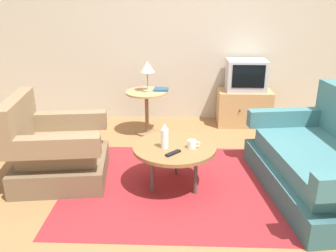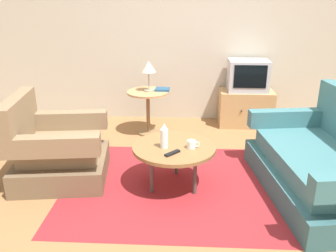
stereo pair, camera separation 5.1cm
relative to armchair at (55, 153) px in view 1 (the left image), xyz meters
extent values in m
plane|color=olive|center=(1.38, -0.19, -0.30)|extent=(16.00, 16.00, 0.00)
cube|color=#BCB29E|center=(1.38, 2.05, 1.05)|extent=(9.00, 0.12, 2.70)
cube|color=maroon|center=(1.23, -0.10, -0.30)|extent=(2.20, 1.86, 0.00)
cube|color=brown|center=(0.06, 0.01, -0.18)|extent=(1.00, 0.96, 0.24)
cube|color=#846B4C|center=(0.06, 0.01, 0.03)|extent=(0.83, 0.66, 0.18)
cube|color=#846B4C|center=(-0.32, -0.04, 0.36)|extent=(0.25, 0.86, 0.47)
cube|color=#846B4C|center=(0.10, -0.35, 0.22)|extent=(0.91, 0.25, 0.19)
cube|color=#846B4C|center=(0.01, 0.36, 0.22)|extent=(0.91, 0.25, 0.19)
cube|color=#325C60|center=(2.61, -0.18, -0.18)|extent=(1.15, 1.76, 0.24)
cube|color=#3D7075|center=(2.61, -0.18, 0.03)|extent=(0.98, 1.47, 0.18)
cube|color=#3D7075|center=(2.51, 0.57, 0.22)|extent=(0.95, 0.27, 0.19)
cylinder|color=olive|center=(1.23, -0.10, 0.12)|extent=(0.82, 0.82, 0.04)
cylinder|color=#4C4742|center=(1.25, 0.15, -0.10)|extent=(0.04, 0.04, 0.40)
cylinder|color=#4C4742|center=(1.02, -0.24, -0.10)|extent=(0.04, 0.04, 0.40)
cylinder|color=#4C4742|center=(1.44, -0.24, -0.10)|extent=(0.04, 0.04, 0.40)
cylinder|color=tan|center=(0.82, 1.32, 0.29)|extent=(0.56, 0.56, 0.02)
cylinder|color=brown|center=(0.82, 1.32, -0.01)|extent=(0.05, 0.05, 0.57)
cylinder|color=brown|center=(0.82, 1.32, -0.29)|extent=(0.31, 0.31, 0.02)
cube|color=tan|center=(2.20, 1.73, -0.04)|extent=(0.76, 0.43, 0.52)
sphere|color=black|center=(2.11, 1.51, -0.01)|extent=(0.02, 0.02, 0.02)
sphere|color=black|center=(2.30, 1.51, -0.01)|extent=(0.02, 0.02, 0.02)
cube|color=#B7B7BC|center=(2.20, 1.74, 0.44)|extent=(0.56, 0.39, 0.44)
cube|color=black|center=(2.20, 1.55, 0.46)|extent=(0.44, 0.01, 0.32)
cylinder|color=#9E937A|center=(0.84, 1.34, 0.31)|extent=(0.14, 0.14, 0.02)
cylinder|color=#9E937A|center=(0.84, 1.34, 0.44)|extent=(0.02, 0.02, 0.24)
cone|color=beige|center=(0.84, 1.34, 0.63)|extent=(0.20, 0.20, 0.15)
cylinder|color=white|center=(1.14, -0.14, 0.23)|extent=(0.07, 0.07, 0.19)
cone|color=white|center=(1.14, -0.14, 0.36)|extent=(0.07, 0.07, 0.06)
cylinder|color=white|center=(1.40, -0.14, 0.18)|extent=(0.08, 0.08, 0.08)
torus|color=white|center=(1.45, -0.14, 0.18)|extent=(0.06, 0.01, 0.06)
cube|color=black|center=(1.22, -0.29, 0.15)|extent=(0.15, 0.15, 0.02)
cube|color=navy|center=(1.02, 1.38, 0.32)|extent=(0.20, 0.16, 0.03)
camera|label=1|loc=(1.29, -3.30, 1.55)|focal=38.38mm
camera|label=2|loc=(1.34, -3.30, 1.55)|focal=38.38mm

